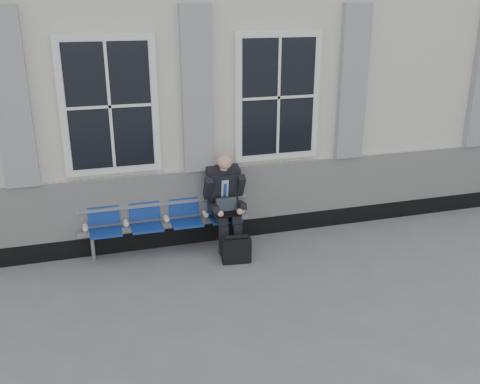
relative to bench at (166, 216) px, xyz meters
name	(u,v)px	position (x,y,z in m)	size (l,w,h in m)	color
ground	(287,276)	(1.47, -1.32, -0.55)	(70.00, 70.00, 0.00)	slate
station_building	(220,81)	(1.45, 2.15, 1.67)	(14.40, 4.40, 4.49)	beige
bench	(166,216)	(0.00, 0.00, 0.00)	(2.60, 0.47, 0.91)	#9EA0A3
businessman	(225,198)	(0.90, -0.14, 0.25)	(0.61, 0.82, 1.49)	black
briefcase	(236,250)	(0.91, -0.71, -0.35)	(0.44, 0.23, 0.43)	black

